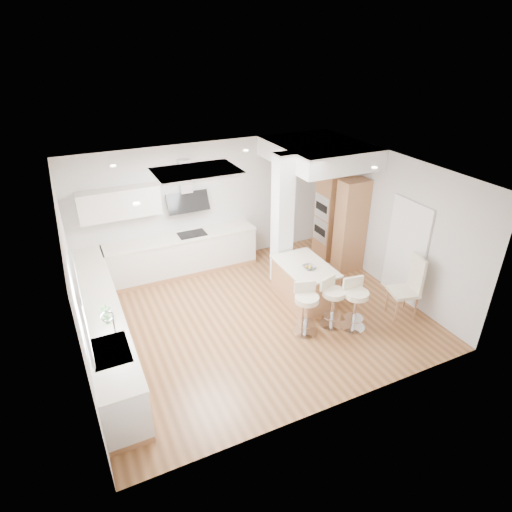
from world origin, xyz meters
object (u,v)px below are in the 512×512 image
bar_stool_b (332,300)px  bar_stool_a (306,306)px  dining_chair (410,284)px  peninsula (304,283)px  bar_stool_c (355,302)px

bar_stool_b → bar_stool_a: bearing=161.4°
bar_stool_a → dining_chair: dining_chair is taller
bar_stool_b → dining_chair: 1.54m
peninsula → bar_stool_b: size_ratio=1.39×
bar_stool_a → bar_stool_b: size_ratio=1.03×
bar_stool_b → dining_chair: bearing=-28.7°
peninsula → bar_stool_a: bearing=-119.3°
bar_stool_c → peninsula: bearing=115.3°
bar_stool_a → bar_stool_c: bar_stool_c is taller
bar_stool_c → bar_stool_a: bearing=171.6°
bar_stool_b → bar_stool_c: size_ratio=0.97×
peninsula → dining_chair: bearing=-38.3°
peninsula → bar_stool_c: size_ratio=1.35×
bar_stool_b → bar_stool_c: bar_stool_c is taller
dining_chair → bar_stool_c: bearing=-169.8°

